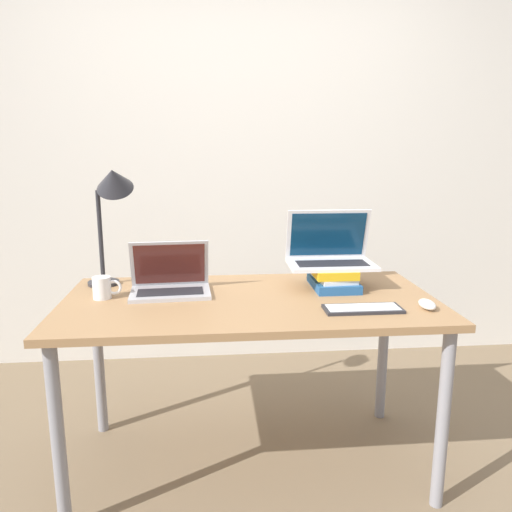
% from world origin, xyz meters
% --- Properties ---
extents(wall_back, '(8.00, 0.05, 2.70)m').
position_xyz_m(wall_back, '(0.00, 1.63, 1.35)').
color(wall_back, silver).
rests_on(wall_back, ground_plane).
extents(desk, '(1.55, 0.79, 0.77)m').
position_xyz_m(desk, '(0.00, 0.40, 0.69)').
color(desk, '#9E754C').
rests_on(desk, ground_plane).
extents(laptop_left, '(0.35, 0.24, 0.22)m').
position_xyz_m(laptop_left, '(-0.33, 0.50, 0.82)').
color(laptop_left, '#B2B2B7').
rests_on(laptop_left, desk).
extents(book_stack, '(0.19, 0.27, 0.10)m').
position_xyz_m(book_stack, '(0.39, 0.52, 0.82)').
color(book_stack, '#235693').
rests_on(book_stack, desk).
extents(laptop_on_books, '(0.38, 0.25, 0.25)m').
position_xyz_m(laptop_on_books, '(0.38, 0.56, 0.92)').
color(laptop_on_books, silver).
rests_on(laptop_on_books, book_stack).
extents(wireless_keyboard, '(0.30, 0.12, 0.01)m').
position_xyz_m(wireless_keyboard, '(0.42, 0.20, 0.78)').
color(wireless_keyboard, '#28282D').
rests_on(wireless_keyboard, desk).
extents(mouse, '(0.06, 0.10, 0.04)m').
position_xyz_m(mouse, '(0.68, 0.19, 0.79)').
color(mouse, white).
rests_on(mouse, desk).
extents(mug, '(0.12, 0.07, 0.09)m').
position_xyz_m(mug, '(-0.61, 0.45, 0.82)').
color(mug, white).
rests_on(mug, desk).
extents(desk_lamp, '(0.23, 0.20, 0.57)m').
position_xyz_m(desk_lamp, '(-0.58, 0.64, 1.19)').
color(desk_lamp, '#28282D').
rests_on(desk_lamp, desk).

